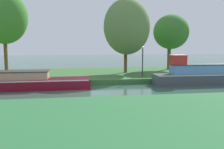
% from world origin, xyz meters
% --- Properties ---
extents(ground_plane, '(120.00, 120.00, 0.00)m').
position_xyz_m(ground_plane, '(0.00, 0.00, 0.00)').
color(ground_plane, '#345546').
extents(riverbank_far, '(72.00, 10.00, 0.40)m').
position_xyz_m(riverbank_far, '(0.00, 7.00, 0.20)').
color(riverbank_far, '#35622E').
rests_on(riverbank_far, ground_plane).
extents(riverbank_near, '(72.00, 10.00, 0.40)m').
position_xyz_m(riverbank_near, '(0.00, -9.00, 0.20)').
color(riverbank_near, '#296837').
rests_on(riverbank_near, ground_plane).
extents(maroon_barge, '(10.83, 2.02, 1.90)m').
position_xyz_m(maroon_barge, '(-5.86, 1.20, 0.56)').
color(maroon_barge, maroon).
rests_on(maroon_barge, ground_plane).
extents(slate_narrowboat, '(7.59, 1.49, 2.33)m').
position_xyz_m(slate_narrowboat, '(8.40, 1.20, 0.73)').
color(slate_narrowboat, '#444850').
rests_on(slate_narrowboat, ground_plane).
extents(willow_tree_left, '(4.41, 3.71, 7.83)m').
position_xyz_m(willow_tree_left, '(-7.72, 8.55, 5.66)').
color(willow_tree_left, brown).
rests_on(willow_tree_left, riverbank_far).
extents(willow_tree_centre, '(4.35, 3.52, 6.92)m').
position_xyz_m(willow_tree_centre, '(3.65, 6.19, 4.73)').
color(willow_tree_centre, brown).
rests_on(willow_tree_centre, riverbank_far).
extents(willow_tree_right, '(3.65, 4.11, 5.85)m').
position_xyz_m(willow_tree_right, '(8.97, 8.62, 4.41)').
color(willow_tree_right, brown).
rests_on(willow_tree_right, riverbank_far).
extents(lamp_post, '(0.24, 0.24, 2.55)m').
position_xyz_m(lamp_post, '(4.38, 3.39, 2.03)').
color(lamp_post, '#333338').
rests_on(lamp_post, riverbank_far).
extents(mooring_post_far, '(0.14, 0.14, 0.69)m').
position_xyz_m(mooring_post_far, '(-5.54, 2.75, 0.75)').
color(mooring_post_far, '#4D412A').
rests_on(mooring_post_far, riverbank_far).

